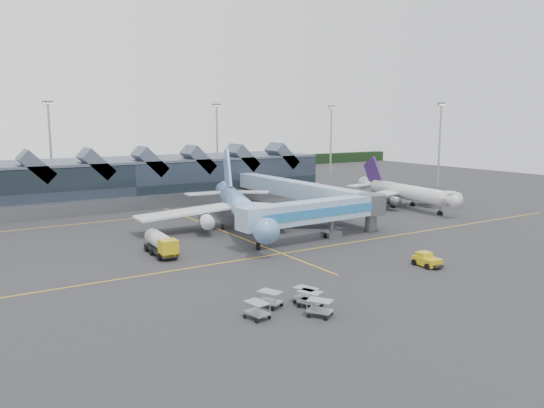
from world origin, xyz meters
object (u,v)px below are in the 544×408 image
fuel_truck (160,242)px  jet_bridge (326,211)px  pushback_tug (427,260)px  regional_jet (403,191)px  main_airliner (240,206)px

fuel_truck → jet_bridge: bearing=-7.3°
pushback_tug → jet_bridge: bearing=96.5°
regional_jet → pushback_tug: 46.00m
main_airliner → fuel_truck: main_airliner is taller
main_airliner → pushback_tug: size_ratio=10.02×
main_airliner → jet_bridge: size_ratio=1.43×
fuel_truck → pushback_tug: size_ratio=2.31×
main_airliner → pushback_tug: (8.51, -32.19, -3.02)m
fuel_truck → pushback_tug: fuel_truck is taller
main_airliner → fuel_truck: 19.75m
fuel_truck → pushback_tug: bearing=-39.5°
regional_jet → jet_bridge: bearing=-147.7°
main_airliner → pushback_tug: bearing=-55.9°
main_airliner → pushback_tug: 33.43m
main_airliner → jet_bridge: 15.29m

